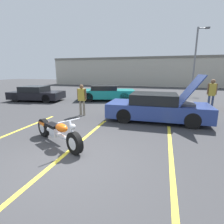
% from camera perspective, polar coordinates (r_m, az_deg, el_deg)
% --- Properties ---
extents(ground_plane, '(80.00, 80.00, 0.00)m').
position_cam_1_polar(ground_plane, '(4.78, -14.68, -16.07)').
color(ground_plane, '#38383A').
extents(parking_stripe_foreground, '(0.12, 5.94, 0.01)m').
position_cam_1_polar(parking_stripe_foreground, '(7.47, -31.99, -6.79)').
color(parking_stripe_foreground, yellow).
rests_on(parking_stripe_foreground, ground).
extents(parking_stripe_middle, '(0.12, 5.94, 0.01)m').
position_cam_1_polar(parking_stripe_middle, '(5.72, -11.98, -10.78)').
color(parking_stripe_middle, yellow).
rests_on(parking_stripe_middle, ground).
extents(parking_stripe_back, '(0.12, 5.94, 0.01)m').
position_cam_1_polar(parking_stripe_back, '(5.12, 18.76, -14.20)').
color(parking_stripe_back, yellow).
rests_on(parking_stripe_back, ground).
extents(far_building, '(32.00, 4.20, 4.40)m').
position_cam_1_polar(far_building, '(29.28, 12.34, 13.01)').
color(far_building, '#B2AD9E').
rests_on(far_building, ground).
extents(light_pole, '(1.21, 0.28, 6.78)m').
position_cam_1_polar(light_pole, '(21.68, 25.73, 15.85)').
color(light_pole, slate).
rests_on(light_pole, ground).
extents(motorcycle, '(2.37, 1.40, 0.96)m').
position_cam_1_polar(motorcycle, '(5.89, -17.41, -6.34)').
color(motorcycle, black).
rests_on(motorcycle, ground).
extents(show_car_hood_open, '(4.61, 1.90, 2.16)m').
position_cam_1_polar(show_car_hood_open, '(8.45, 14.65, 1.39)').
color(show_car_hood_open, navy).
rests_on(show_car_hood_open, ground).
extents(parked_car_mid_row, '(4.73, 3.04, 1.19)m').
position_cam_1_polar(parked_car_mid_row, '(14.11, -1.90, 6.26)').
color(parked_car_mid_row, teal).
rests_on(parked_car_mid_row, ground).
extents(parked_car_left_row, '(4.23, 2.40, 1.15)m').
position_cam_1_polar(parked_car_left_row, '(15.09, -23.45, 5.48)').
color(parked_car_left_row, black).
rests_on(parked_car_left_row, ground).
extents(spectator_near_motorcycle, '(0.52, 0.24, 1.84)m').
position_cam_1_polar(spectator_near_motorcycle, '(11.79, 29.82, 5.68)').
color(spectator_near_motorcycle, '#38476B').
rests_on(spectator_near_motorcycle, ground).
extents(spectator_by_show_car, '(0.52, 0.21, 1.63)m').
position_cam_1_polar(spectator_by_show_car, '(9.28, -9.82, 4.73)').
color(spectator_by_show_car, gray).
rests_on(spectator_by_show_car, ground).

